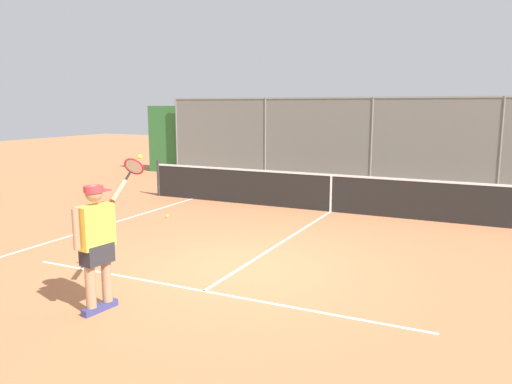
# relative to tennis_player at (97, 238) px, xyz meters

# --- Properties ---
(ground_plane) EXTENTS (60.00, 60.00, 0.00)m
(ground_plane) POSITION_rel_tennis_player_xyz_m (-0.86, -2.35, -0.98)
(ground_plane) COLOR #B76B42
(court_line_markings) EXTENTS (8.31, 11.17, 0.01)m
(court_line_markings) POSITION_rel_tennis_player_xyz_m (-0.86, -0.93, -0.97)
(court_line_markings) COLOR white
(court_line_markings) RESTS_ON ground
(fence_backdrop) EXTENTS (18.12, 1.37, 2.92)m
(fence_backdrop) POSITION_rel_tennis_player_xyz_m (-0.86, -12.22, 0.33)
(fence_backdrop) COLOR slate
(fence_backdrop) RESTS_ON ground
(tennis_net) EXTENTS (10.68, 0.09, 1.07)m
(tennis_net) POSITION_rel_tennis_player_xyz_m (-0.86, -7.30, -0.48)
(tennis_net) COLOR #2D2D2D
(tennis_net) RESTS_ON ground
(tennis_player) EXTENTS (0.36, 1.41, 1.96)m
(tennis_player) POSITION_rel_tennis_player_xyz_m (0.00, 0.00, 0.00)
(tennis_player) COLOR navy
(tennis_player) RESTS_ON ground
(tennis_ball_near_net) EXTENTS (0.07, 0.07, 0.07)m
(tennis_ball_near_net) POSITION_rel_tennis_player_xyz_m (2.49, -4.97, -0.94)
(tennis_ball_near_net) COLOR #CCDB33
(tennis_ball_near_net) RESTS_ON ground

